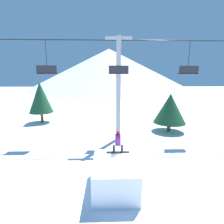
% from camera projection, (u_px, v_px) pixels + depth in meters
% --- Properties ---
extents(ground_plane, '(220.00, 220.00, 0.00)m').
position_uv_depth(ground_plane, '(133.00, 189.00, 9.54)').
color(ground_plane, white).
extents(mountain_ridge, '(78.46, 78.46, 19.73)m').
position_uv_depth(mountain_ridge, '(109.00, 70.00, 86.38)').
color(mountain_ridge, silver).
rests_on(mountain_ridge, ground_plane).
extents(snow_ramp, '(2.33, 3.28, 1.57)m').
position_uv_depth(snow_ramp, '(115.00, 175.00, 9.53)').
color(snow_ramp, white).
rests_on(snow_ramp, ground_plane).
extents(snowboarder, '(1.38, 0.33, 1.36)m').
position_uv_depth(snowboarder, '(118.00, 142.00, 10.37)').
color(snowboarder, black).
rests_on(snowboarder, snow_ramp).
extents(chairlift, '(22.87, 0.44, 9.67)m').
position_uv_depth(chairlift, '(118.00, 81.00, 16.20)').
color(chairlift, '#9E9EA3').
rests_on(chairlift, ground_plane).
extents(pine_tree_near, '(3.56, 3.56, 4.29)m').
position_uv_depth(pine_tree_near, '(170.00, 108.00, 19.44)').
color(pine_tree_near, '#4C3823').
rests_on(pine_tree_near, ground_plane).
extents(pine_tree_far, '(3.12, 3.12, 5.43)m').
position_uv_depth(pine_tree_far, '(40.00, 98.00, 23.23)').
color(pine_tree_far, '#4C3823').
rests_on(pine_tree_far, ground_plane).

